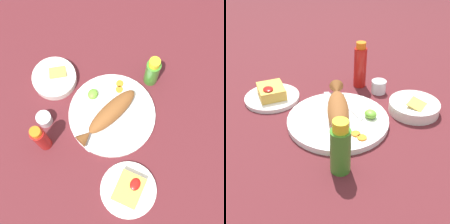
{
  "view_description": "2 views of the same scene",
  "coord_description": "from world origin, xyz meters",
  "views": [
    {
      "loc": [
        -0.31,
        -0.14,
        1.06
      ],
      "look_at": [
        0.0,
        0.0,
        0.04
      ],
      "focal_mm": 50.0,
      "sensor_mm": 36.0,
      "label": 1
    },
    {
      "loc": [
        0.64,
        -0.27,
        0.5
      ],
      "look_at": [
        0.0,
        0.0,
        0.04
      ],
      "focal_mm": 45.0,
      "sensor_mm": 36.0,
      "label": 2
    }
  ],
  "objects": [
    {
      "name": "fried_fish",
      "position": [
        -0.02,
        0.01,
        0.04
      ],
      "size": [
        0.26,
        0.14,
        0.05
      ],
      "rotation": [
        0.0,
        0.0,
        -0.36
      ],
      "color": "brown",
      "rests_on": "main_plate"
    },
    {
      "name": "ground_plane",
      "position": [
        0.0,
        0.0,
        0.0
      ],
      "size": [
        4.0,
        4.0,
        0.0
      ],
      "primitive_type": "plane",
      "color": "#561E23"
    },
    {
      "name": "fries_pile",
      "position": [
        -0.21,
        -0.16,
        0.03
      ],
      "size": [
        0.1,
        0.08,
        0.04
      ],
      "color": "gold",
      "rests_on": "side_plate_fries"
    },
    {
      "name": "lime_wedge_main",
      "position": [
        0.04,
        0.09,
        0.03
      ],
      "size": [
        0.04,
        0.04,
        0.02
      ],
      "primitive_type": "ellipsoid",
      "color": "#6BB233",
      "rests_on": "main_plate"
    },
    {
      "name": "hot_sauce_bottle_green",
      "position": [
        0.19,
        -0.07,
        0.07
      ],
      "size": [
        0.05,
        0.05,
        0.15
      ],
      "color": "#3D8428",
      "rests_on": "ground_plane"
    },
    {
      "name": "side_plate_fries",
      "position": [
        -0.21,
        -0.16,
        0.01
      ],
      "size": [
        0.18,
        0.18,
        0.01
      ],
      "primitive_type": "cylinder",
      "color": "white",
      "rests_on": "ground_plane"
    },
    {
      "name": "hot_sauce_bottle_red",
      "position": [
        -0.19,
        0.17,
        0.08
      ],
      "size": [
        0.05,
        0.05,
        0.17
      ],
      "color": "#B21914",
      "rests_on": "ground_plane"
    },
    {
      "name": "carrot_slice_near",
      "position": [
        0.09,
        0.01,
        0.02
      ],
      "size": [
        0.03,
        0.03,
        0.0
      ],
      "primitive_type": "cylinder",
      "color": "orange",
      "rests_on": "main_plate"
    },
    {
      "name": "guacamole_bowl",
      "position": [
        0.04,
        0.25,
        0.02
      ],
      "size": [
        0.16,
        0.16,
        0.05
      ],
      "color": "white",
      "rests_on": "ground_plane"
    },
    {
      "name": "fork_far",
      "position": [
        -0.06,
        0.05,
        0.02
      ],
      "size": [
        0.19,
        0.04,
        0.0
      ],
      "rotation": [
        0.0,
        0.0,
        3.26
      ],
      "color": "silver",
      "rests_on": "main_plate"
    },
    {
      "name": "carrot_slice_mid",
      "position": [
        0.12,
        0.02,
        0.02
      ],
      "size": [
        0.03,
        0.03,
        0.0
      ],
      "primitive_type": "cylinder",
      "color": "orange",
      "rests_on": "main_plate"
    },
    {
      "name": "salt_cup",
      "position": [
        -0.12,
        0.21,
        0.02
      ],
      "size": [
        0.05,
        0.05,
        0.05
      ],
      "color": "silver",
      "rests_on": "ground_plane"
    },
    {
      "name": "fork_near",
      "position": [
        -0.08,
        0.0,
        0.02
      ],
      "size": [
        0.18,
        0.06,
        0.0
      ],
      "rotation": [
        0.0,
        0.0,
        2.91
      ],
      "color": "silver",
      "rests_on": "main_plate"
    },
    {
      "name": "main_plate",
      "position": [
        0.0,
        0.0,
        0.01
      ],
      "size": [
        0.31,
        0.31,
        0.02
      ],
      "primitive_type": "cylinder",
      "color": "white",
      "rests_on": "ground_plane"
    }
  ]
}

